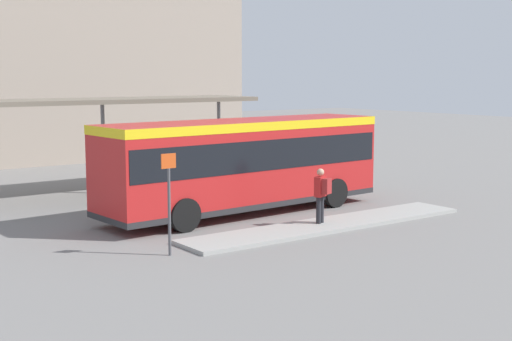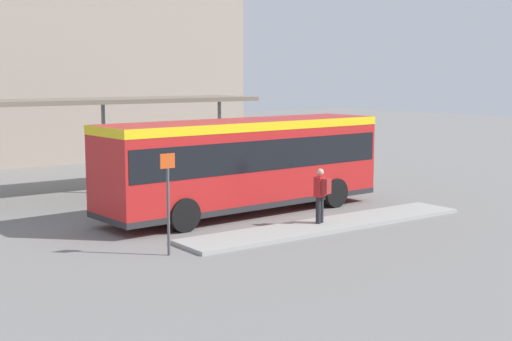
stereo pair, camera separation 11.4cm
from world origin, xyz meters
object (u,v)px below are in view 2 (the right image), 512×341
(city_bus, at_px, (244,159))
(bicycle_blue, at_px, (344,172))
(bicycle_red, at_px, (336,170))
(potted_planter_near_shelter, at_px, (133,184))
(platform_sign, at_px, (168,199))
(pedestrian_waiting, at_px, (321,192))
(bicycle_white, at_px, (324,168))

(city_bus, relative_size, bicycle_blue, 7.10)
(bicycle_red, relative_size, potted_planter_near_shelter, 1.21)
(city_bus, relative_size, potted_planter_near_shelter, 8.59)
(potted_planter_near_shelter, bearing_deg, city_bus, -65.59)
(potted_planter_near_shelter, height_order, platform_sign, platform_sign)
(bicycle_red, xyz_separation_m, platform_sign, (-13.97, -8.62, 1.22))
(city_bus, height_order, bicycle_blue, city_bus)
(city_bus, bearing_deg, pedestrian_waiting, -81.73)
(bicycle_blue, height_order, bicycle_white, bicycle_white)
(bicycle_white, xyz_separation_m, potted_planter_near_shelter, (-10.76, -1.00, 0.29))
(potted_planter_near_shelter, xyz_separation_m, platform_sign, (-3.01, -8.34, 0.90))
(bicycle_blue, distance_m, bicycle_white, 1.44)
(bicycle_blue, bearing_deg, platform_sign, -62.78)
(platform_sign, bearing_deg, bicycle_blue, 29.78)
(bicycle_white, bearing_deg, potted_planter_near_shelter, -87.24)
(city_bus, distance_m, potted_planter_near_shelter, 5.21)
(bicycle_blue, relative_size, bicycle_red, 1.00)
(city_bus, height_order, pedestrian_waiting, city_bus)
(platform_sign, bearing_deg, bicycle_red, 31.67)
(bicycle_blue, distance_m, potted_planter_near_shelter, 10.80)
(pedestrian_waiting, bearing_deg, bicycle_red, -66.21)
(city_bus, relative_size, bicycle_white, 6.43)
(bicycle_white, relative_size, platform_sign, 0.61)
(pedestrian_waiting, height_order, bicycle_white, pedestrian_waiting)
(city_bus, height_order, potted_planter_near_shelter, city_bus)
(city_bus, height_order, bicycle_white, city_bus)
(potted_planter_near_shelter, bearing_deg, pedestrian_waiting, -70.76)
(bicycle_blue, bearing_deg, bicycle_red, 163.96)
(pedestrian_waiting, height_order, bicycle_red, pedestrian_waiting)
(city_bus, distance_m, bicycle_red, 10.25)
(city_bus, distance_m, pedestrian_waiting, 3.53)
(pedestrian_waiting, bearing_deg, platform_sign, 72.10)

